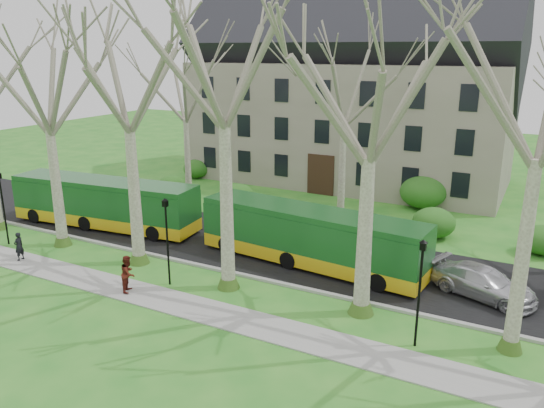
% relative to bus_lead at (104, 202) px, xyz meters
% --- Properties ---
extents(ground, '(120.00, 120.00, 0.00)m').
position_rel_bus_lead_xyz_m(ground, '(15.18, -4.07, -1.65)').
color(ground, '#277922').
rests_on(ground, ground).
extents(sidewalk, '(70.00, 2.00, 0.06)m').
position_rel_bus_lead_xyz_m(sidewalk, '(15.18, -6.57, -1.62)').
color(sidewalk, gray).
rests_on(sidewalk, ground).
extents(road, '(80.00, 8.00, 0.06)m').
position_rel_bus_lead_xyz_m(road, '(15.18, 1.43, -1.62)').
color(road, black).
rests_on(road, ground).
extents(curb, '(80.00, 0.25, 0.14)m').
position_rel_bus_lead_xyz_m(curb, '(15.18, -2.57, -1.58)').
color(curb, '#A5A39E').
rests_on(curb, ground).
extents(building, '(26.50, 12.20, 16.00)m').
position_rel_bus_lead_xyz_m(building, '(9.18, 19.93, 6.42)').
color(building, gray).
rests_on(building, ground).
extents(tree_row_verge, '(49.00, 7.00, 14.00)m').
position_rel_bus_lead_xyz_m(tree_row_verge, '(15.18, -3.77, 5.35)').
color(tree_row_verge, gray).
rests_on(tree_row_verge, ground).
extents(tree_row_far, '(33.00, 7.00, 12.00)m').
position_rel_bus_lead_xyz_m(tree_row_far, '(13.85, 6.93, 4.35)').
color(tree_row_far, gray).
rests_on(tree_row_far, ground).
extents(lamp_row, '(36.22, 0.22, 4.30)m').
position_rel_bus_lead_xyz_m(lamp_row, '(15.18, -5.07, 0.93)').
color(lamp_row, black).
rests_on(lamp_row, ground).
extents(hedges, '(30.60, 8.60, 2.00)m').
position_rel_bus_lead_xyz_m(hedges, '(10.51, 9.93, -0.65)').
color(hedges, '#254E16').
rests_on(hedges, ground).
extents(bus_lead, '(12.90, 3.95, 3.17)m').
position_rel_bus_lead_xyz_m(bus_lead, '(0.00, 0.00, 0.00)').
color(bus_lead, '#17511F').
rests_on(bus_lead, road).
extents(bus_follow, '(12.67, 3.79, 3.12)m').
position_rel_bus_lead_xyz_m(bus_follow, '(14.26, 0.41, -0.03)').
color(bus_follow, '#17511F').
rests_on(bus_follow, road).
extents(sedan, '(5.20, 3.45, 1.40)m').
position_rel_bus_lead_xyz_m(sedan, '(22.95, 0.57, -0.89)').
color(sedan, silver).
rests_on(sedan, road).
extents(pedestrian_a, '(0.44, 0.61, 1.57)m').
position_rel_bus_lead_xyz_m(pedestrian_a, '(0.07, -6.48, -0.80)').
color(pedestrian_a, black).
rests_on(pedestrian_a, sidewalk).
extents(pedestrian_b, '(0.98, 1.07, 1.78)m').
position_rel_bus_lead_xyz_m(pedestrian_b, '(8.02, -6.65, -0.70)').
color(pedestrian_b, '#5A1C14').
rests_on(pedestrian_b, sidewalk).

